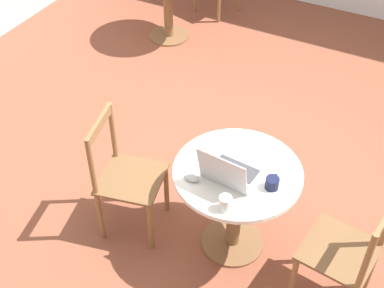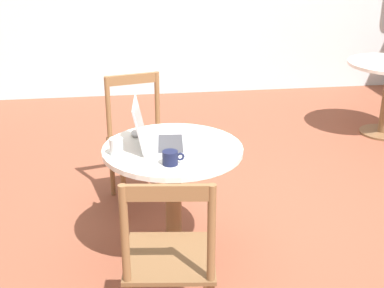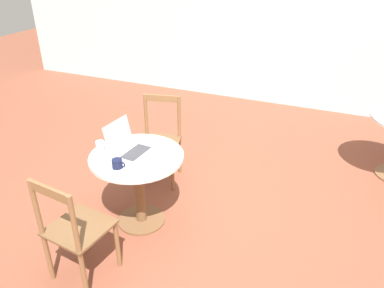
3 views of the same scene
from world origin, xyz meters
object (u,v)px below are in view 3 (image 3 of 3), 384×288
cafe_table_near (138,172)px  laptop (129,147)px  chair_near_back (160,141)px  mouse (129,139)px  drinking_glass (100,146)px  chair_near_front (75,230)px  mug (117,164)px

cafe_table_near → laptop: laptop is taller
chair_near_back → laptop: 0.78m
mouse → drinking_glass: bearing=-113.1°
chair_near_back → mouse: 0.59m
cafe_table_near → mouse: 0.35m
laptop → chair_near_front: bearing=-91.1°
cafe_table_near → mug: bearing=-98.4°
laptop → drinking_glass: (-0.24, -0.08, -0.01)m
laptop → drinking_glass: size_ratio=3.65×
chair_near_front → mug: 0.59m
drinking_glass → chair_near_front: bearing=-72.2°
chair_near_front → drinking_glass: chair_near_front is taller
cafe_table_near → chair_near_front: 0.76m
chair_near_back → drinking_glass: (-0.15, -0.80, 0.30)m
chair_near_front → drinking_glass: 0.78m
chair_near_front → laptop: size_ratio=2.64×
chair_near_back → drinking_glass: chair_near_back is taller
chair_near_back → drinking_glass: size_ratio=9.62×
cafe_table_near → chair_near_back: bearing=102.6°
mug → drinking_glass: size_ratio=1.24×
chair_near_front → mouse: 1.01m
chair_near_front → cafe_table_near: bearing=82.8°
chair_near_back → mouse: size_ratio=9.10×
cafe_table_near → mug: (-0.03, -0.23, 0.21)m
chair_near_back → laptop: size_ratio=2.64×
chair_near_back → chair_near_front: 1.49m
mouse → drinking_glass: size_ratio=1.06×
laptop → chair_near_back: bearing=96.7°
chair_near_back → drinking_glass: bearing=-100.8°
cafe_table_near → mouse: size_ratio=8.03×
cafe_table_near → drinking_glass: bearing=-169.1°
chair_near_front → mug: bearing=83.4°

